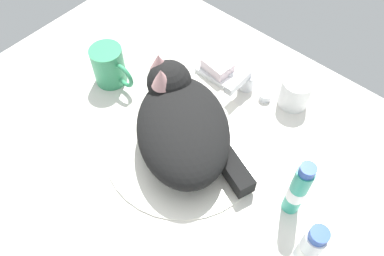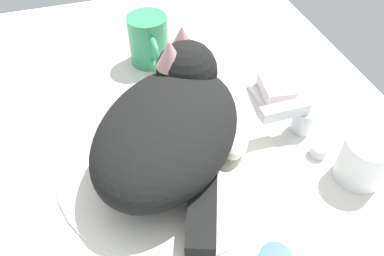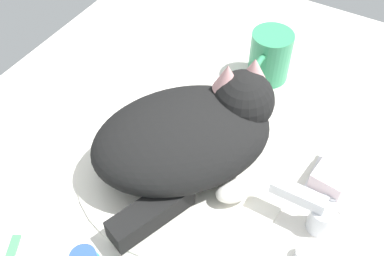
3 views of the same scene
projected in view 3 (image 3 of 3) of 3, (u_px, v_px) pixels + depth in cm
name	position (u px, v px, depth cm)	size (l,w,h in cm)	color
ground_plane	(183.00, 170.00, 73.81)	(110.00, 82.50, 3.00)	silver
sink_basin	(183.00, 163.00, 72.38)	(33.89, 33.89, 0.83)	white
faucet	(314.00, 214.00, 63.48)	(13.91, 9.69, 6.36)	silver
cat	(192.00, 134.00, 67.91)	(34.63, 32.17, 14.95)	black
coffee_mug	(269.00, 57.00, 83.10)	(12.01, 7.61, 9.66)	#389966
soap_dish	(331.00, 181.00, 69.78)	(9.00, 6.40, 1.20)	white
soap_bar	(334.00, 174.00, 68.33)	(7.02, 4.96, 2.70)	silver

